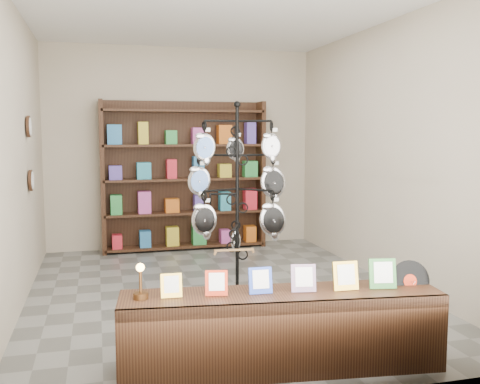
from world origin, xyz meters
name	(u,v)px	position (x,y,z in m)	size (l,w,h in m)	color
ground	(219,291)	(0.00, 0.00, 0.00)	(5.00, 5.00, 0.00)	slate
room_envelope	(218,121)	(0.00, 0.00, 1.85)	(5.00, 5.00, 5.00)	#BCAE98
display_tree	(237,189)	(0.08, -0.52, 1.18)	(1.05, 0.99, 2.04)	black
front_shelf	(282,330)	(0.02, -2.00, 0.29)	(2.38, 0.75, 0.83)	black
back_shelving	(184,180)	(0.00, 2.30, 1.03)	(2.42, 0.36, 2.20)	black
wall_clocks	(30,154)	(-1.97, 0.80, 1.50)	(0.03, 0.24, 0.84)	black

